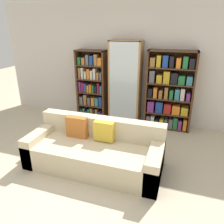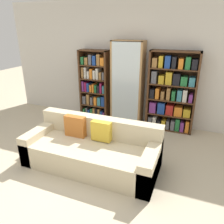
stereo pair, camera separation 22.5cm
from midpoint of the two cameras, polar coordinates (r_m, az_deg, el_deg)
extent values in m
plane|color=beige|center=(3.45, -11.94, -17.44)|extent=(16.00, 16.00, 0.00)
cube|color=beige|center=(5.10, 1.50, 12.59)|extent=(6.07, 0.06, 2.70)
cube|color=beige|center=(3.60, -6.52, -11.37)|extent=(2.14, 0.88, 0.39)
cube|color=beige|center=(3.69, -4.55, -3.86)|extent=(2.14, 0.20, 0.34)
cube|color=beige|center=(4.03, -19.31, -7.71)|extent=(0.20, 0.88, 0.51)
cube|color=beige|center=(3.33, 9.24, -13.32)|extent=(0.20, 0.88, 0.51)
cube|color=#B76628|center=(3.71, -10.86, -3.90)|extent=(0.36, 0.12, 0.36)
cube|color=gold|center=(3.52, -3.95, -5.03)|extent=(0.32, 0.12, 0.32)
cube|color=#4C2D19|center=(5.40, -9.69, 7.09)|extent=(0.04, 0.32, 1.65)
cube|color=#4C2D19|center=(5.13, -3.10, 6.60)|extent=(0.04, 0.32, 1.65)
cube|color=#4C2D19|center=(5.12, -6.87, 15.68)|extent=(0.70, 0.32, 0.02)
cube|color=#4C2D19|center=(5.52, -6.13, -1.31)|extent=(0.70, 0.32, 0.02)
cube|color=#4C2D19|center=(5.39, -5.80, 7.26)|extent=(0.70, 0.01, 1.65)
cube|color=#4C2D19|center=(5.40, -6.27, 1.94)|extent=(0.62, 0.32, 0.02)
cube|color=#4C2D19|center=(5.30, -6.41, 5.19)|extent=(0.62, 0.32, 0.02)
cube|color=#4C2D19|center=(5.22, -6.55, 8.56)|extent=(0.62, 0.32, 0.02)
cube|color=#4C2D19|center=(5.16, -6.71, 12.02)|extent=(0.62, 0.32, 0.02)
cube|color=#237038|center=(5.58, -8.75, 0.06)|extent=(0.05, 0.24, 0.20)
cube|color=#5B5B60|center=(5.54, -8.09, 0.12)|extent=(0.04, 0.24, 0.23)
cube|color=#1E4293|center=(5.53, -7.48, -0.19)|extent=(0.05, 0.24, 0.18)
cube|color=#237038|center=(5.49, -6.85, -0.07)|extent=(0.05, 0.24, 0.22)
cube|color=olive|center=(5.46, -6.21, -0.04)|extent=(0.05, 0.24, 0.25)
cube|color=black|center=(5.44, -5.57, -0.19)|extent=(0.05, 0.24, 0.23)
cube|color=olive|center=(5.41, -4.94, -0.23)|extent=(0.05, 0.24, 0.24)
cube|color=#1E4293|center=(5.39, -4.24, -0.58)|extent=(0.06, 0.24, 0.19)
cube|color=#7A3384|center=(5.37, -3.61, -0.78)|extent=(0.05, 0.24, 0.16)
cube|color=#5B5B60|center=(5.46, -8.77, 3.24)|extent=(0.08, 0.24, 0.19)
cube|color=olive|center=(5.41, -7.80, 3.43)|extent=(0.07, 0.24, 0.25)
cube|color=#5B5B60|center=(5.38, -6.85, 3.03)|extent=(0.06, 0.24, 0.19)
cube|color=orange|center=(5.33, -5.88, 2.99)|extent=(0.07, 0.24, 0.20)
cube|color=teal|center=(5.30, -4.90, 2.88)|extent=(0.08, 0.24, 0.20)
cube|color=#1E4293|center=(5.25, -3.89, 2.94)|extent=(0.08, 0.24, 0.23)
cube|color=#7A3384|center=(5.37, -9.13, 6.74)|extent=(0.05, 0.24, 0.24)
cube|color=#8E1947|center=(5.34, -8.44, 6.62)|extent=(0.05, 0.24, 0.23)
cube|color=#1E4293|center=(5.32, -7.82, 6.47)|extent=(0.06, 0.24, 0.21)
cube|color=orange|center=(5.29, -7.13, 6.22)|extent=(0.05, 0.24, 0.17)
cube|color=orange|center=(5.26, -6.50, 6.30)|extent=(0.05, 0.24, 0.19)
cube|color=#237038|center=(5.24, -5.84, 6.16)|extent=(0.05, 0.24, 0.18)
cube|color=black|center=(5.21, -5.14, 6.07)|extent=(0.05, 0.24, 0.17)
cube|color=#8E1947|center=(5.18, -4.49, 6.38)|extent=(0.05, 0.24, 0.24)
cube|color=teal|center=(5.16, -3.81, 6.01)|extent=(0.04, 0.24, 0.18)
cube|color=olive|center=(5.30, -9.26, 10.15)|extent=(0.05, 0.24, 0.25)
cube|color=beige|center=(5.27, -8.58, 10.13)|extent=(0.05, 0.24, 0.26)
cube|color=beige|center=(5.24, -7.82, 9.64)|extent=(0.05, 0.24, 0.17)
cube|color=orange|center=(5.20, -7.08, 9.94)|extent=(0.06, 0.24, 0.23)
cube|color=beige|center=(5.17, -6.28, 9.73)|extent=(0.06, 0.24, 0.20)
cube|color=beige|center=(5.14, -5.50, 9.98)|extent=(0.06, 0.24, 0.25)
cube|color=olive|center=(5.11, -4.67, 9.48)|extent=(0.06, 0.24, 0.17)
cube|color=#5B5B60|center=(5.09, -3.90, 9.43)|extent=(0.05, 0.24, 0.17)
cube|color=#237038|center=(5.25, -9.38, 13.11)|extent=(0.06, 0.24, 0.17)
cube|color=olive|center=(5.20, -8.36, 13.07)|extent=(0.08, 0.24, 0.16)
cube|color=#5B5B60|center=(5.15, -7.36, 13.41)|extent=(0.07, 0.24, 0.23)
cube|color=#1E4293|center=(5.11, -6.32, 13.28)|extent=(0.08, 0.24, 0.21)
cube|color=olive|center=(5.07, -5.23, 13.45)|extent=(0.07, 0.24, 0.25)
cube|color=orange|center=(5.04, -4.18, 13.04)|extent=(0.09, 0.24, 0.18)
cube|color=#AD7F4C|center=(5.03, -1.46, 7.65)|extent=(0.04, 0.36, 1.87)
cube|color=#AD7F4C|center=(4.85, 5.91, 7.02)|extent=(0.04, 0.36, 1.87)
cube|color=#AD7F4C|center=(4.79, 2.32, 18.14)|extent=(0.70, 0.36, 0.02)
cube|color=#AD7F4C|center=(5.23, 2.02, -2.50)|extent=(0.70, 0.36, 0.02)
cube|color=#AD7F4C|center=(5.09, 2.72, 7.81)|extent=(0.70, 0.01, 1.87)
cube|color=silver|center=(4.77, 1.56, 6.87)|extent=(0.62, 0.01, 1.85)
cube|color=#AD7F4C|center=(5.11, 2.07, 0.73)|extent=(0.62, 0.32, 0.02)
cube|color=#AD7F4C|center=(5.01, 2.11, 3.99)|extent=(0.62, 0.32, 0.02)
cube|color=#AD7F4C|center=(4.93, 2.16, 7.36)|extent=(0.62, 0.32, 0.02)
cube|color=#AD7F4C|center=(4.86, 2.21, 10.83)|extent=(0.62, 0.32, 0.02)
cube|color=#AD7F4C|center=(4.82, 2.26, 14.39)|extent=(0.62, 0.32, 0.02)
cylinder|color=silver|center=(5.28, 0.06, -1.67)|extent=(0.01, 0.01, 0.08)
cone|color=silver|center=(5.24, 0.06, -0.77)|extent=(0.09, 0.09, 0.10)
cylinder|color=silver|center=(5.20, 1.98, -2.04)|extent=(0.01, 0.01, 0.08)
cone|color=silver|center=(5.16, 1.99, -1.13)|extent=(0.09, 0.09, 0.10)
cylinder|color=silver|center=(5.18, 4.10, -2.20)|extent=(0.01, 0.01, 0.08)
cone|color=silver|center=(5.14, 4.13, -1.29)|extent=(0.09, 0.09, 0.10)
cylinder|color=silver|center=(5.17, -0.18, 1.61)|extent=(0.01, 0.01, 0.08)
cone|color=silver|center=(5.14, -0.18, 2.59)|extent=(0.09, 0.09, 0.10)
cylinder|color=silver|center=(5.12, 1.31, 1.40)|extent=(0.01, 0.01, 0.08)
cone|color=silver|center=(5.09, 1.32, 2.38)|extent=(0.09, 0.09, 0.10)
cylinder|color=silver|center=(5.08, 2.85, 1.21)|extent=(0.01, 0.01, 0.08)
cone|color=silver|center=(5.04, 2.87, 2.20)|extent=(0.09, 0.09, 0.10)
cylinder|color=silver|center=(5.06, 4.48, 1.10)|extent=(0.01, 0.01, 0.08)
cone|color=silver|center=(5.03, 4.51, 2.09)|extent=(0.09, 0.09, 0.10)
cylinder|color=silver|center=(5.08, -0.45, 4.82)|extent=(0.01, 0.01, 0.08)
cone|color=silver|center=(5.05, -0.45, 5.75)|extent=(0.07, 0.07, 0.09)
cylinder|color=silver|center=(5.05, 0.57, 4.72)|extent=(0.01, 0.01, 0.08)
cone|color=silver|center=(5.02, 0.58, 5.64)|extent=(0.07, 0.07, 0.09)
cylinder|color=silver|center=(5.00, 1.57, 4.56)|extent=(0.01, 0.01, 0.08)
cone|color=silver|center=(4.98, 1.58, 5.50)|extent=(0.07, 0.07, 0.09)
cylinder|color=silver|center=(4.99, 2.68, 4.51)|extent=(0.01, 0.01, 0.08)
cone|color=silver|center=(4.97, 2.70, 5.45)|extent=(0.07, 0.07, 0.09)
cylinder|color=silver|center=(4.95, 3.70, 4.35)|extent=(0.01, 0.01, 0.08)
cone|color=silver|center=(4.93, 3.72, 5.29)|extent=(0.07, 0.07, 0.09)
cylinder|color=silver|center=(4.94, 4.79, 4.25)|extent=(0.01, 0.01, 0.08)
cone|color=silver|center=(4.91, 4.82, 5.20)|extent=(0.07, 0.07, 0.09)
cylinder|color=silver|center=(4.98, 0.04, 8.11)|extent=(0.01, 0.01, 0.08)
cone|color=silver|center=(4.96, 0.04, 9.06)|extent=(0.09, 0.09, 0.09)
cylinder|color=silver|center=(4.90, 2.11, 7.88)|extent=(0.01, 0.01, 0.08)
cone|color=silver|center=(4.88, 2.12, 8.85)|extent=(0.09, 0.09, 0.09)
cylinder|color=silver|center=(4.88, 4.38, 7.76)|extent=(0.01, 0.01, 0.08)
cone|color=silver|center=(4.86, 4.41, 8.74)|extent=(0.09, 0.09, 0.09)
cylinder|color=silver|center=(4.92, -0.42, 11.60)|extent=(0.01, 0.01, 0.08)
cone|color=silver|center=(4.91, -0.42, 12.66)|extent=(0.08, 0.08, 0.10)
cylinder|color=silver|center=(4.87, 0.83, 11.50)|extent=(0.01, 0.01, 0.08)
cone|color=silver|center=(4.86, 0.84, 12.56)|extent=(0.08, 0.08, 0.10)
cylinder|color=silver|center=(4.86, 2.25, 11.47)|extent=(0.01, 0.01, 0.08)
cone|color=silver|center=(4.85, 2.27, 12.54)|extent=(0.08, 0.08, 0.10)
cylinder|color=silver|center=(4.82, 3.55, 11.36)|extent=(0.01, 0.01, 0.08)
cone|color=silver|center=(4.81, 3.58, 12.43)|extent=(0.08, 0.08, 0.10)
cylinder|color=silver|center=(4.81, 4.95, 11.29)|extent=(0.01, 0.01, 0.08)
cone|color=silver|center=(4.79, 4.99, 12.37)|extent=(0.08, 0.08, 0.10)
cylinder|color=silver|center=(4.87, -0.60, 15.15)|extent=(0.01, 0.01, 0.09)
cone|color=silver|center=(4.86, -0.61, 16.31)|extent=(0.07, 0.07, 0.11)
cylinder|color=silver|center=(4.85, 0.56, 15.12)|extent=(0.01, 0.01, 0.09)
cone|color=silver|center=(4.84, 0.57, 16.29)|extent=(0.07, 0.07, 0.11)
cylinder|color=silver|center=(4.83, 1.71, 15.09)|extent=(0.01, 0.01, 0.09)
cone|color=silver|center=(4.82, 1.73, 16.26)|extent=(0.07, 0.07, 0.11)
cylinder|color=silver|center=(4.79, 2.82, 15.02)|extent=(0.01, 0.01, 0.09)
cone|color=silver|center=(4.78, 2.85, 16.21)|extent=(0.07, 0.07, 0.11)
cylinder|color=silver|center=(4.78, 4.03, 14.99)|extent=(0.01, 0.01, 0.09)
cone|color=silver|center=(4.77, 4.06, 16.17)|extent=(0.07, 0.07, 0.11)
cylinder|color=silver|center=(4.74, 5.11, 14.89)|extent=(0.01, 0.01, 0.09)
cone|color=silver|center=(4.73, 5.15, 16.09)|extent=(0.07, 0.07, 0.11)
cube|color=#4C2D19|center=(4.86, 7.81, 5.89)|extent=(0.04, 0.32, 1.70)
cube|color=#4C2D19|center=(4.79, 19.13, 4.64)|extent=(0.04, 0.32, 1.70)
cube|color=#4C2D19|center=(4.65, 14.34, 15.23)|extent=(1.00, 0.32, 0.02)
cube|color=#4C2D19|center=(5.09, 12.63, -3.77)|extent=(1.00, 0.32, 0.02)
cube|color=#4C2D19|center=(4.95, 13.62, 5.76)|extent=(1.00, 0.01, 1.70)
cube|color=#4C2D19|center=(4.96, 12.95, -0.19)|extent=(0.92, 0.32, 0.02)
cube|color=#4C2D19|center=(4.85, 13.27, 3.43)|extent=(0.92, 0.32, 0.02)
cube|color=#4C2D19|center=(4.76, 13.60, 7.20)|extent=(0.92, 0.32, 0.02)
cube|color=#4C2D19|center=(4.69, 13.96, 11.10)|extent=(0.92, 0.32, 0.02)
cube|color=#5B5B60|center=(5.07, 8.30, -1.98)|extent=(0.08, 0.24, 0.23)
cube|color=beige|center=(5.06, 9.37, -2.04)|extent=(0.07, 0.24, 0.24)
cube|color=black|center=(5.06, 10.47, -2.51)|extent=(0.07, 0.24, 0.18)
cube|color=gold|center=(5.05, 11.62, -2.57)|extent=(0.08, 0.24, 0.19)
cube|color=#5B5B60|center=(5.04, 12.70, -2.69)|extent=(0.06, 0.24, 0.20)
cube|color=#5B5B60|center=(5.03, 13.86, -2.71)|extent=(0.08, 0.24, 0.22)
cube|color=#237038|center=(5.01, 15.01, -2.58)|extent=(0.09, 0.24, 0.27)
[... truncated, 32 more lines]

